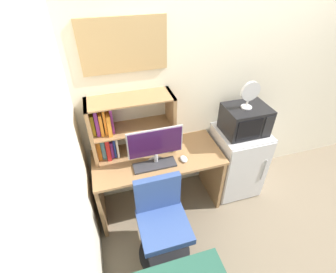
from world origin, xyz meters
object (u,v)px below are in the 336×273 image
object	(u,v)px
keyboard	(155,165)
wall_corkboard	(124,46)
computer_mouse	(184,159)
microwave	(245,120)
monitor	(155,144)
hutch_bookshelf	(119,127)
mini_fridge	(236,160)
desk_fan	(250,93)
desk_chair	(162,226)

from	to	relation	value
keyboard	wall_corkboard	distance (m)	1.11
computer_mouse	microwave	size ratio (longest dim) A/B	0.24
monitor	wall_corkboard	world-z (taller)	wall_corkboard
hutch_bookshelf	computer_mouse	distance (m)	0.70
microwave	mini_fridge	bearing A→B (deg)	-90.14
desk_fan	wall_corkboard	bearing A→B (deg)	166.30
desk_fan	desk_chair	world-z (taller)	desk_fan
keyboard	desk_chair	distance (m)	0.56
monitor	desk_chair	distance (m)	0.75
monitor	keyboard	distance (m)	0.22
keyboard	computer_mouse	size ratio (longest dim) A/B	3.91
wall_corkboard	computer_mouse	bearing A→B (deg)	-44.22
desk_fan	desk_chair	xyz separation A→B (m)	(-1.05, -0.56, -0.92)
monitor	microwave	bearing A→B (deg)	5.67
monitor	desk_chair	xyz separation A→B (m)	(-0.07, -0.46, -0.59)
mini_fridge	monitor	bearing A→B (deg)	-174.50
mini_fridge	desk_fan	xyz separation A→B (m)	(-0.02, -0.00, 0.88)
hutch_bookshelf	wall_corkboard	distance (m)	0.74
keyboard	desk_chair	bearing A→B (deg)	-96.28
keyboard	microwave	size ratio (longest dim) A/B	0.92
mini_fridge	computer_mouse	bearing A→B (deg)	-169.07
computer_mouse	desk_fan	size ratio (longest dim) A/B	0.37
monitor	wall_corkboard	xyz separation A→B (m)	(-0.15, 0.37, 0.80)
hutch_bookshelf	wall_corkboard	xyz separation A→B (m)	(0.14, 0.12, 0.72)
computer_mouse	desk_fan	world-z (taller)	desk_fan
computer_mouse	mini_fridge	size ratio (longest dim) A/B	0.12
mini_fridge	microwave	bearing A→B (deg)	89.86
keyboard	monitor	bearing A→B (deg)	59.97
hutch_bookshelf	desk_chair	distance (m)	1.01
mini_fridge	wall_corkboard	xyz separation A→B (m)	(-1.14, 0.27, 1.35)
desk_chair	wall_corkboard	size ratio (longest dim) A/B	1.18
desk_fan	keyboard	bearing A→B (deg)	-172.33
hutch_bookshelf	microwave	size ratio (longest dim) A/B	1.80
desk_fan	computer_mouse	bearing A→B (deg)	-169.03
desk_chair	microwave	bearing A→B (deg)	27.90
wall_corkboard	hutch_bookshelf	bearing A→B (deg)	-140.14
keyboard	desk_fan	bearing A→B (deg)	7.67
desk_chair	wall_corkboard	world-z (taller)	wall_corkboard
desk_chair	wall_corkboard	distance (m)	1.62
desk_fan	wall_corkboard	world-z (taller)	wall_corkboard
computer_mouse	wall_corkboard	size ratio (longest dim) A/B	0.14
hutch_bookshelf	microwave	world-z (taller)	hutch_bookshelf
keyboard	computer_mouse	world-z (taller)	computer_mouse
mini_fridge	wall_corkboard	bearing A→B (deg)	166.66
mini_fridge	desk_chair	xyz separation A→B (m)	(-1.06, -0.56, -0.04)
monitor	keyboard	bearing A→B (deg)	-120.03
desk_chair	wall_corkboard	xyz separation A→B (m)	(-0.08, 0.83, 1.39)
hutch_bookshelf	keyboard	bearing A→B (deg)	-47.52
desk_chair	computer_mouse	bearing A→B (deg)	50.92
monitor	microwave	xyz separation A→B (m)	(0.99, 0.10, 0.02)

